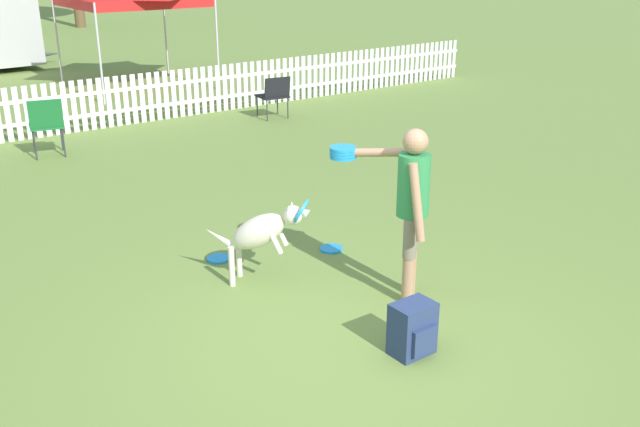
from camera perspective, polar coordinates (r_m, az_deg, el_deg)
ground_plane at (r=5.82m, az=1.94°, el=-10.41°), size 240.00×240.00×0.00m
handler_person at (r=6.21m, az=6.96°, el=1.56°), size 0.57×1.05×1.57m
leaping_dog at (r=6.59m, az=-4.64°, el=-1.39°), size 0.79×0.86×0.87m
frisbee_near_handler at (r=7.35m, az=-8.12°, el=-3.59°), size 0.24×0.24×0.02m
frisbee_near_dog at (r=7.50m, az=0.91°, el=-2.84°), size 0.24×0.24×0.02m
backpack_on_grass at (r=5.64m, az=7.45°, el=-9.17°), size 0.33×0.27×0.43m
picket_fence at (r=12.74m, az=-21.72°, el=7.60°), size 19.80×0.04×0.88m
folding_chair_blue_left at (r=11.45m, az=-21.06°, el=6.85°), size 0.58×0.59×0.90m
folding_chair_center at (r=13.23m, az=-3.68°, el=9.56°), size 0.56×0.57×0.78m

